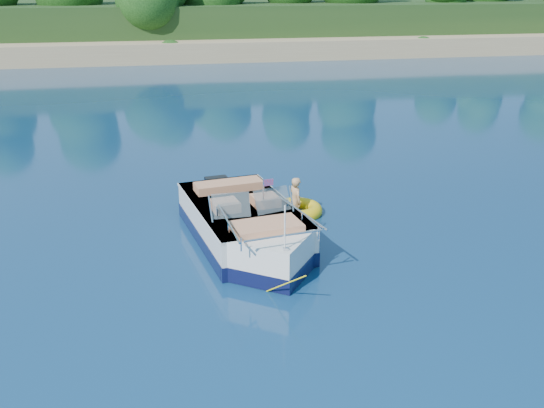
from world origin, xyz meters
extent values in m
plane|color=#092042|center=(0.00, 0.00, 0.00)|extent=(160.00, 160.00, 0.00)
cube|color=#9A7D59|center=(0.00, 38.00, 0.50)|extent=(170.00, 8.00, 2.00)
cube|color=#1C3716|center=(0.00, 65.00, 1.00)|extent=(170.00, 56.00, 6.00)
cylinder|color=#302010|center=(0.00, 42.00, 3.30)|extent=(0.44, 0.44, 3.60)
cylinder|color=#302010|center=(20.00, 40.00, 2.80)|extent=(0.44, 0.44, 2.60)
cube|color=silver|center=(1.43, 1.04, 0.34)|extent=(2.81, 4.45, 1.16)
cube|color=silver|center=(1.73, -0.91, 0.34)|extent=(2.18, 2.18, 1.16)
cube|color=#0C1136|center=(1.43, 1.04, 0.18)|extent=(2.85, 4.50, 0.33)
cube|color=#0C1136|center=(1.73, -0.91, 0.18)|extent=(2.22, 2.22, 0.33)
cube|color=tan|center=(1.38, 1.37, 0.66)|extent=(2.19, 3.15, 0.11)
cube|color=silver|center=(1.43, 1.04, 0.88)|extent=(2.86, 4.46, 0.07)
cube|color=black|center=(1.08, 3.29, 0.39)|extent=(0.66, 0.47, 0.99)
cube|color=#8C9EA5|center=(1.05, 0.20, 1.20)|extent=(0.86, 0.30, 0.53)
cube|color=#8C9EA5|center=(2.03, 0.35, 1.20)|extent=(0.91, 0.53, 0.53)
cube|color=tan|center=(0.98, 0.69, 0.91)|extent=(0.69, 0.69, 0.44)
cube|color=tan|center=(1.96, 0.84, 0.91)|extent=(0.69, 0.69, 0.44)
cube|color=tan|center=(1.26, 2.13, 0.91)|extent=(1.79, 0.86, 0.42)
cube|color=tan|center=(1.69, -0.70, 0.89)|extent=(1.56, 1.04, 0.37)
cylinder|color=silver|center=(1.85, -1.74, 1.38)|extent=(0.04, 0.04, 0.94)
cube|color=red|center=(1.94, 0.34, 1.64)|extent=(0.24, 0.05, 0.15)
cube|color=silver|center=(1.86, -1.79, 0.95)|extent=(0.12, 0.08, 0.06)
cylinder|color=yellow|center=(1.76, -2.20, 0.39)|extent=(0.59, 1.06, 0.84)
torus|color=yellow|center=(3.14, 2.42, 0.09)|extent=(1.73, 1.73, 0.37)
torus|color=#AE1208|center=(3.14, 2.42, 0.11)|extent=(1.43, 1.43, 0.12)
imported|color=tan|center=(3.08, 2.43, 0.00)|extent=(0.53, 0.80, 1.44)
camera|label=1|loc=(-0.61, -12.46, 5.96)|focal=40.00mm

